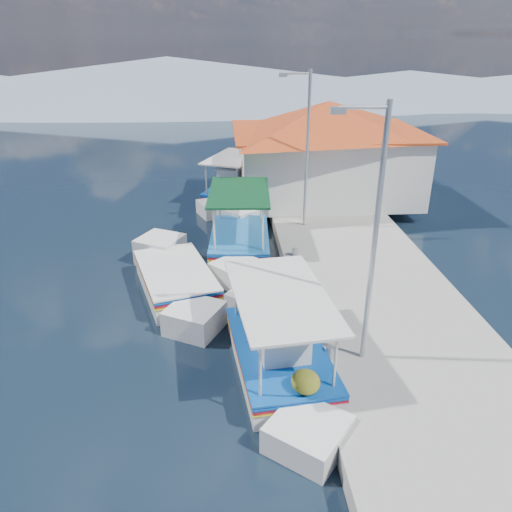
{
  "coord_description": "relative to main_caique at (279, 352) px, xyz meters",
  "views": [
    {
      "loc": [
        1.36,
        -7.61,
        7.64
      ],
      "look_at": [
        2.3,
        6.29,
        1.3
      ],
      "focal_mm": 34.3,
      "sensor_mm": 36.0,
      "label": 1
    }
  ],
  "objects": [
    {
      "name": "bollards",
      "position": [
        1.19,
        2.89,
        0.19
      ],
      "size": [
        0.2,
        17.2,
        0.3
      ],
      "color": "#A5A8AD",
      "rests_on": "quay"
    },
    {
      "name": "caique_green_canopy",
      "position": [
        -0.71,
        7.33,
        -0.06
      ],
      "size": [
        2.4,
        7.17,
        2.68
      ],
      "rotation": [
        0.0,
        0.0,
        0.06
      ],
      "color": "silver",
      "rests_on": "ground"
    },
    {
      "name": "harbor_building",
      "position": [
        3.58,
        12.64,
        2.32
      ],
      "size": [
        10.49,
        10.49,
        4.4
      ],
      "color": "silver",
      "rests_on": "quay"
    },
    {
      "name": "caique_blue_hull",
      "position": [
        -2.86,
        4.26,
        -0.13
      ],
      "size": [
        3.34,
        6.58,
        1.23
      ],
      "rotation": [
        0.0,
        0.0,
        -0.3
      ],
      "color": "silver",
      "rests_on": "ground"
    },
    {
      "name": "lamp_post_near",
      "position": [
        1.89,
        -0.36,
        3.39
      ],
      "size": [
        1.21,
        0.14,
        6.0
      ],
      "color": "#A5A8AD",
      "rests_on": "quay"
    },
    {
      "name": "quay",
      "position": [
        3.29,
        3.64,
        -0.21
      ],
      "size": [
        5.0,
        44.0,
        0.5
      ],
      "primitive_type": "cube",
      "color": "gray",
      "rests_on": "ground"
    },
    {
      "name": "lamp_post_far",
      "position": [
        1.89,
        8.64,
        3.39
      ],
      "size": [
        1.21,
        0.14,
        6.0
      ],
      "color": "#A5A8AD",
      "rests_on": "quay"
    },
    {
      "name": "caique_far",
      "position": [
        -0.76,
        13.82,
        -0.01
      ],
      "size": [
        3.76,
        6.35,
        2.42
      ],
      "rotation": [
        0.0,
        0.0,
        0.4
      ],
      "color": "silver",
      "rests_on": "ground"
    },
    {
      "name": "ground",
      "position": [
        -2.61,
        -2.36,
        -0.46
      ],
      "size": [
        160.0,
        160.0,
        0.0
      ],
      "primitive_type": "plane",
      "color": "black",
      "rests_on": "ground"
    },
    {
      "name": "mountain_ridge",
      "position": [
        3.93,
        53.64,
        1.58
      ],
      "size": [
        171.4,
        96.0,
        5.5
      ],
      "color": "slate",
      "rests_on": "ground"
    },
    {
      "name": "main_caique",
      "position": [
        0.0,
        0.0,
        0.0
      ],
      "size": [
        2.64,
        7.18,
        2.38
      ],
      "rotation": [
        0.0,
        0.0,
        -0.12
      ],
      "color": "silver",
      "rests_on": "ground"
    }
  ]
}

